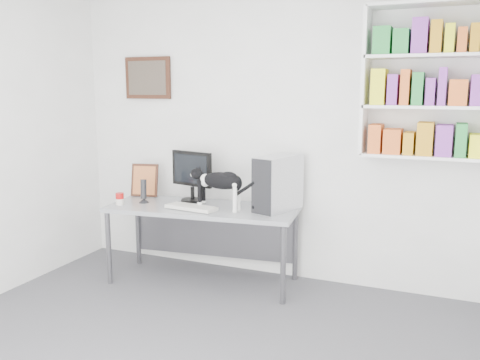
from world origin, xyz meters
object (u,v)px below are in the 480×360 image
(keyboard, at_px, (191,207))
(pc_tower, at_px, (278,183))
(speaker, at_px, (144,191))
(soup_can, at_px, (120,199))
(monitor, at_px, (192,176))
(cat, at_px, (220,190))
(bookshelf, at_px, (429,82))
(leaning_print, at_px, (145,180))
(desk, at_px, (203,244))

(keyboard, relative_size, pc_tower, 0.96)
(keyboard, bearing_deg, speaker, 179.25)
(pc_tower, relative_size, soup_can, 4.38)
(monitor, relative_size, cat, 0.85)
(bookshelf, xyz_separation_m, cat, (-1.67, -0.36, -0.95))
(monitor, xyz_separation_m, leaning_print, (-0.55, 0.02, -0.08))
(soup_can, bearing_deg, leaning_print, 89.04)
(speaker, xyz_separation_m, soup_can, (-0.16, -0.16, -0.06))
(speaker, bearing_deg, soup_can, -155.09)
(bookshelf, bearing_deg, leaning_print, -177.13)
(bookshelf, height_order, pc_tower, bookshelf)
(leaning_print, bearing_deg, keyboard, -36.44)
(keyboard, distance_m, leaning_print, 0.78)
(keyboard, xyz_separation_m, pc_tower, (0.73, 0.28, 0.23))
(leaning_print, xyz_separation_m, soup_can, (-0.01, -0.41, -0.11))
(desk, xyz_separation_m, leaning_print, (-0.74, 0.18, 0.53))
(keyboard, relative_size, cat, 0.81)
(monitor, bearing_deg, pc_tower, 11.35)
(bookshelf, height_order, soup_can, bookshelf)
(keyboard, height_order, cat, cat)
(desk, distance_m, soup_can, 0.88)
(cat, bearing_deg, keyboard, -156.00)
(monitor, bearing_deg, cat, -15.25)
(desk, relative_size, leaning_print, 5.11)
(bookshelf, bearing_deg, keyboard, -166.76)
(desk, distance_m, speaker, 0.76)
(monitor, height_order, pc_tower, monitor)
(monitor, relative_size, keyboard, 1.06)
(bookshelf, distance_m, pc_tower, 1.49)
(pc_tower, bearing_deg, desk, -151.55)
(monitor, height_order, keyboard, monitor)
(bookshelf, xyz_separation_m, pc_tower, (-1.19, -0.18, -0.88))
(speaker, bearing_deg, cat, -20.11)
(bookshelf, relative_size, cat, 2.14)
(pc_tower, relative_size, speaker, 2.10)
(speaker, bearing_deg, desk, -14.95)
(monitor, distance_m, cat, 0.45)
(leaning_print, bearing_deg, cat, -25.50)
(soup_can, bearing_deg, desk, 17.31)
(cat, bearing_deg, leaning_print, 170.08)
(bookshelf, relative_size, keyboard, 2.66)
(monitor, height_order, leaning_print, monitor)
(desk, distance_m, cat, 0.58)
(bookshelf, distance_m, speaker, 2.69)
(desk, relative_size, soup_can, 15.59)
(monitor, distance_m, speaker, 0.48)
(monitor, xyz_separation_m, speaker, (-0.40, -0.23, -0.13))
(bookshelf, distance_m, cat, 1.96)
(monitor, distance_m, pc_tower, 0.87)
(desk, bearing_deg, pc_tower, 4.90)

